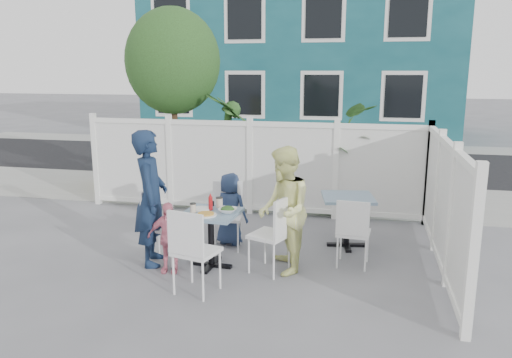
% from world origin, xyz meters
% --- Properties ---
extents(ground, '(80.00, 80.00, 0.00)m').
position_xyz_m(ground, '(0.00, 0.00, 0.00)').
color(ground, slate).
extents(near_sidewalk, '(24.00, 2.60, 0.01)m').
position_xyz_m(near_sidewalk, '(0.00, 3.80, 0.01)').
color(near_sidewalk, gray).
rests_on(near_sidewalk, ground).
extents(street, '(24.00, 5.00, 0.01)m').
position_xyz_m(street, '(0.00, 7.50, 0.00)').
color(street, black).
rests_on(street, ground).
extents(far_sidewalk, '(24.00, 1.60, 0.01)m').
position_xyz_m(far_sidewalk, '(0.00, 10.60, 0.01)').
color(far_sidewalk, gray).
rests_on(far_sidewalk, ground).
extents(building, '(11.00, 6.00, 6.00)m').
position_xyz_m(building, '(-0.50, 14.00, 3.00)').
color(building, '#144A53').
rests_on(building, ground).
extents(fence_back, '(5.86, 0.08, 1.60)m').
position_xyz_m(fence_back, '(0.10, 2.40, 0.78)').
color(fence_back, white).
rests_on(fence_back, ground).
extents(fence_right, '(0.08, 3.66, 1.60)m').
position_xyz_m(fence_right, '(3.00, 0.60, 0.78)').
color(fence_right, white).
rests_on(fence_right, ground).
extents(tree, '(1.80, 1.62, 3.59)m').
position_xyz_m(tree, '(-1.60, 3.30, 2.59)').
color(tree, '#382316').
rests_on(tree, ground).
extents(utility_cabinet, '(0.64, 0.47, 1.17)m').
position_xyz_m(utility_cabinet, '(-3.19, 4.00, 0.59)').
color(utility_cabinet, gold).
rests_on(utility_cabinet, ground).
extents(potted_shrub_a, '(1.51, 1.51, 2.02)m').
position_xyz_m(potted_shrub_a, '(-0.44, 3.10, 1.01)').
color(potted_shrub_a, '#203B17').
rests_on(potted_shrub_a, ground).
extents(potted_shrub_b, '(1.88, 2.02, 1.85)m').
position_xyz_m(potted_shrub_b, '(1.47, 3.00, 0.92)').
color(potted_shrub_b, '#203B17').
rests_on(potted_shrub_b, ground).
extents(main_table, '(0.72, 0.72, 0.72)m').
position_xyz_m(main_table, '(0.17, -0.03, 0.55)').
color(main_table, slate).
rests_on(main_table, ground).
extents(spare_table, '(0.80, 0.80, 0.73)m').
position_xyz_m(spare_table, '(1.81, 1.09, 0.57)').
color(spare_table, slate).
rests_on(spare_table, ground).
extents(chair_left, '(0.44, 0.45, 0.95)m').
position_xyz_m(chair_left, '(-0.56, 0.02, 0.56)').
color(chair_left, white).
rests_on(chair_left, ground).
extents(chair_right, '(0.55, 0.56, 0.96)m').
position_xyz_m(chair_right, '(0.99, -0.06, 0.56)').
color(chair_right, white).
rests_on(chair_right, ground).
extents(chair_back, '(0.47, 0.46, 0.92)m').
position_xyz_m(chair_back, '(0.16, 0.72, 0.54)').
color(chair_back, white).
rests_on(chair_back, ground).
extents(chair_near, '(0.53, 0.52, 0.98)m').
position_xyz_m(chair_near, '(0.22, -0.86, 0.57)').
color(chair_near, white).
rests_on(chair_near, ground).
extents(chair_spare, '(0.43, 0.42, 0.89)m').
position_xyz_m(chair_spare, '(1.91, 0.32, 0.52)').
color(chair_spare, white).
rests_on(chair_spare, ground).
extents(man, '(0.58, 0.72, 1.73)m').
position_xyz_m(man, '(-0.60, -0.08, 0.86)').
color(man, '#14233E').
rests_on(man, ground).
extents(woman, '(0.79, 0.90, 1.56)m').
position_xyz_m(woman, '(1.08, 0.03, 0.78)').
color(woman, '#E8EF45').
rests_on(woman, ground).
extents(boy, '(0.57, 0.44, 1.03)m').
position_xyz_m(boy, '(0.18, 0.83, 0.52)').
color(boy, navy).
rests_on(boy, ground).
extents(toddler, '(0.54, 0.27, 0.89)m').
position_xyz_m(toddler, '(-0.29, -0.30, 0.44)').
color(toddler, pink).
rests_on(toddler, ground).
extents(plate_main, '(0.26, 0.26, 0.02)m').
position_xyz_m(plate_main, '(0.16, -0.19, 0.72)').
color(plate_main, white).
rests_on(plate_main, main_table).
extents(plate_side, '(0.24, 0.24, 0.02)m').
position_xyz_m(plate_side, '(0.01, 0.06, 0.72)').
color(plate_side, white).
rests_on(plate_side, main_table).
extents(salad_bowl, '(0.23, 0.23, 0.06)m').
position_xyz_m(salad_bowl, '(0.38, -0.00, 0.74)').
color(salad_bowl, white).
rests_on(salad_bowl, main_table).
extents(coffee_cup_a, '(0.07, 0.07, 0.11)m').
position_xyz_m(coffee_cup_a, '(-0.04, -0.10, 0.77)').
color(coffee_cup_a, beige).
rests_on(coffee_cup_a, main_table).
extents(coffee_cup_b, '(0.08, 0.08, 0.13)m').
position_xyz_m(coffee_cup_b, '(0.22, 0.19, 0.78)').
color(coffee_cup_b, beige).
rests_on(coffee_cup_b, main_table).
extents(ketchup_bottle, '(0.05, 0.05, 0.17)m').
position_xyz_m(ketchup_bottle, '(0.14, 0.06, 0.80)').
color(ketchup_bottle, '#A81216').
rests_on(ketchup_bottle, main_table).
extents(salt_shaker, '(0.03, 0.03, 0.07)m').
position_xyz_m(salt_shaker, '(0.07, 0.22, 0.75)').
color(salt_shaker, white).
rests_on(salt_shaker, main_table).
extents(pepper_shaker, '(0.03, 0.03, 0.07)m').
position_xyz_m(pepper_shaker, '(0.11, 0.25, 0.75)').
color(pepper_shaker, black).
rests_on(pepper_shaker, main_table).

